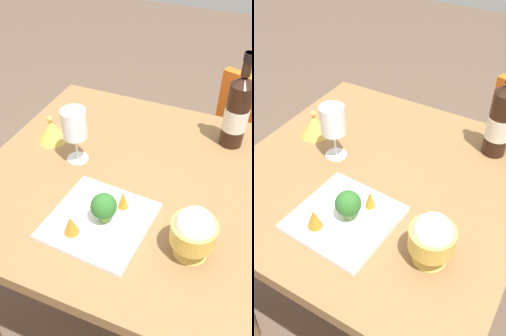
% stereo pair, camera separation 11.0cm
% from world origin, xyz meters
% --- Properties ---
extents(ground_plane, '(8.00, 8.00, 0.00)m').
position_xyz_m(ground_plane, '(0.00, 0.00, 0.00)').
color(ground_plane, brown).
extents(dining_table, '(0.87, 0.87, 0.76)m').
position_xyz_m(dining_table, '(0.00, 0.00, 0.67)').
color(dining_table, olive).
rests_on(dining_table, ground_plane).
extents(wine_bottle, '(0.08, 0.08, 0.31)m').
position_xyz_m(wine_bottle, '(-0.29, 0.26, 0.88)').
color(wine_bottle, black).
rests_on(wine_bottle, dining_table).
extents(wine_glass, '(0.08, 0.08, 0.18)m').
position_xyz_m(wine_glass, '(-0.01, -0.17, 0.89)').
color(wine_glass, white).
rests_on(wine_glass, dining_table).
extents(rice_bowl, '(0.11, 0.11, 0.14)m').
position_xyz_m(rice_bowl, '(0.19, 0.25, 0.83)').
color(rice_bowl, gold).
rests_on(rice_bowl, dining_table).
extents(rice_bowl_lid, '(0.10, 0.10, 0.09)m').
position_xyz_m(rice_bowl_lid, '(-0.07, -0.30, 0.80)').
color(rice_bowl_lid, gold).
rests_on(rice_bowl_lid, dining_table).
extents(serving_plate, '(0.27, 0.27, 0.02)m').
position_xyz_m(serving_plate, '(0.20, 0.01, 0.77)').
color(serving_plate, white).
rests_on(serving_plate, dining_table).
extents(broccoli_floret, '(0.07, 0.07, 0.09)m').
position_xyz_m(broccoli_floret, '(0.20, 0.02, 0.82)').
color(broccoli_floret, '#729E4C').
rests_on(broccoli_floret, serving_plate).
extents(carrot_garnish_left, '(0.03, 0.03, 0.05)m').
position_xyz_m(carrot_garnish_left, '(0.13, 0.05, 0.80)').
color(carrot_garnish_left, orange).
rests_on(carrot_garnish_left, serving_plate).
extents(carrot_garnish_right, '(0.04, 0.04, 0.06)m').
position_xyz_m(carrot_garnish_right, '(0.26, -0.04, 0.80)').
color(carrot_garnish_right, orange).
rests_on(carrot_garnish_right, serving_plate).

